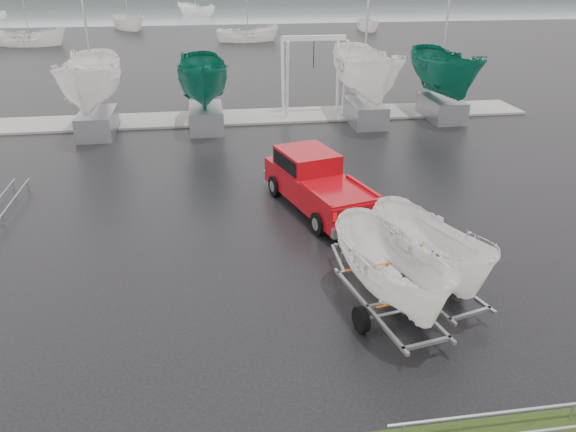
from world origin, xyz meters
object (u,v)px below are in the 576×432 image
Objects in this scene: pickup_truck at (315,180)px; boat_hoist at (314,65)px; trailer_parked at (397,217)px; trailer_hitched at (435,202)px.

pickup_truck is 12.32m from boat_hoist.
trailer_parked reaches higher than pickup_truck.
boat_hoist is at bearing 64.12° from pickup_truck.
trailer_hitched is at bearing -91.99° from boat_hoist.
trailer_parked is at bearing -95.62° from boat_hoist.
pickup_truck is 1.16× the size of trailer_parked.
pickup_truck is 6.97m from trailer_parked.
boat_hoist is (1.84, 18.73, 0.04)m from trailer_parked.
trailer_hitched is 1.48m from trailer_parked.
boat_hoist is at bearing 72.72° from trailer_hitched.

